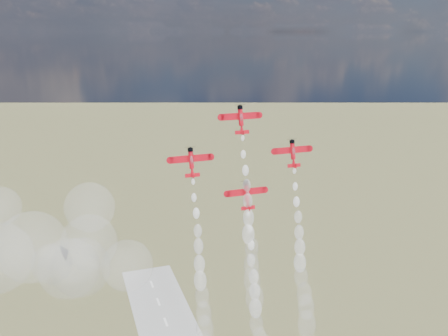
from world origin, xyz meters
TOP-DOWN VIEW (x-y plane):
  - plane_lead at (8.07, 4.61)m, footprint 11.75×4.47m
  - plane_left at (-7.52, 1.87)m, footprint 11.75×4.47m
  - plane_right at (23.66, 1.87)m, footprint 11.75×4.47m
  - plane_slot at (8.07, -0.87)m, footprint 11.75×4.47m
  - smoke_trail_lead at (7.85, -5.94)m, footprint 5.30×14.98m
  - smoke_trail_left at (-7.79, -8.81)m, footprint 5.46×14.44m
  - smoke_trail_right at (23.86, -8.65)m, footprint 5.32×14.74m
  - drifted_smoke_cloud at (-46.87, 22.76)m, footprint 63.05×36.01m

SIDE VIEW (x-z plane):
  - smoke_trail_left at x=-7.79m, z-range 44.69..92.69m
  - smoke_trail_right at x=23.86m, z-range 44.76..92.94m
  - drifted_smoke_cloud at x=-46.87m, z-range 56.71..100.49m
  - smoke_trail_lead at x=7.85m, z-range 55.34..103.44m
  - plane_slot at x=8.07m, z-range 94.71..102.96m
  - plane_left at x=-7.52m, z-range 105.27..113.52m
  - plane_right at x=23.66m, z-range 105.27..113.52m
  - plane_lead at x=8.07m, z-range 115.84..124.08m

